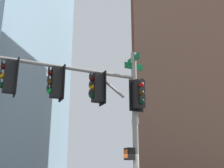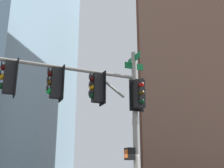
{
  "view_description": "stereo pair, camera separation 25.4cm",
  "coord_description": "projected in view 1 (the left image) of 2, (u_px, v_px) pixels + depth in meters",
  "views": [
    {
      "loc": [
        1.17,
        -9.92,
        1.86
      ],
      "look_at": [
        -0.74,
        -0.36,
        4.91
      ],
      "focal_mm": 46.29,
      "sensor_mm": 36.0,
      "label": 1
    },
    {
      "loc": [
        1.42,
        -9.87,
        1.86
      ],
      "look_at": [
        -0.74,
        -0.36,
        4.91
      ],
      "focal_mm": 46.29,
      "sensor_mm": 36.0,
      "label": 2
    }
  ],
  "objects": [
    {
      "name": "building_brick_midblock",
      "position": [
        190.0,
        66.0,
        56.8
      ],
      "size": [
        20.96,
        17.09,
        44.44
      ],
      "primitive_type": "cube",
      "color": "brown",
      "rests_on": "ground_plane"
    },
    {
      "name": "signal_pole_assembly",
      "position": [
        94.0,
        99.0,
        9.72
      ],
      "size": [
        4.69,
        3.49,
        6.27
      ],
      "rotation": [
        0.0,
        0.0,
        3.77
      ],
      "color": "#9E998C",
      "rests_on": "ground_plane"
    },
    {
      "name": "building_brick_nearside",
      "position": [
        199.0,
        71.0,
        58.05
      ],
      "size": [
        23.43,
        21.58,
        43.38
      ],
      "primitive_type": "cube",
      "color": "#845B47",
      "rests_on": "ground_plane"
    }
  ]
}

